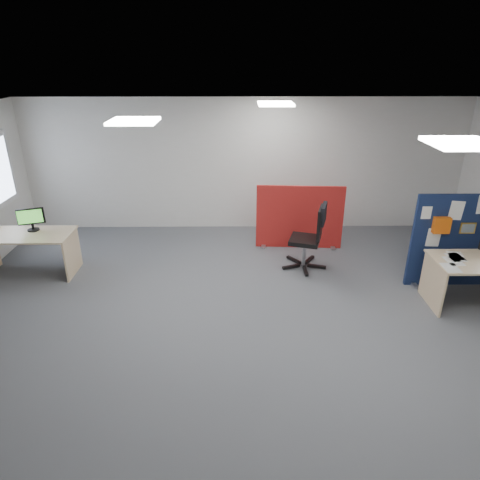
{
  "coord_description": "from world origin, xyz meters",
  "views": [
    {
      "loc": [
        -0.2,
        -5.15,
        3.48
      ],
      "look_at": [
        -0.14,
        0.49,
        1.0
      ],
      "focal_mm": 32.0,
      "sensor_mm": 36.0,
      "label": 1
    }
  ],
  "objects_px": {
    "navy_divider": "(469,241)",
    "red_divider": "(299,218)",
    "office_chair": "(312,233)",
    "second_desk": "(28,243)",
    "monitor_second": "(31,218)"
  },
  "relations": [
    {
      "from": "red_divider",
      "to": "second_desk",
      "type": "relative_size",
      "value": 1.09
    },
    {
      "from": "red_divider",
      "to": "monitor_second",
      "type": "xyz_separation_m",
      "value": [
        -4.62,
        -0.88,
        0.34
      ]
    },
    {
      "from": "red_divider",
      "to": "monitor_second",
      "type": "distance_m",
      "value": 4.72
    },
    {
      "from": "navy_divider",
      "to": "red_divider",
      "type": "distance_m",
      "value": 2.87
    },
    {
      "from": "second_desk",
      "to": "monitor_second",
      "type": "bearing_deg",
      "value": 57.71
    },
    {
      "from": "office_chair",
      "to": "navy_divider",
      "type": "bearing_deg",
      "value": 2.8
    },
    {
      "from": "navy_divider",
      "to": "red_divider",
      "type": "bearing_deg",
      "value": 148.73
    },
    {
      "from": "navy_divider",
      "to": "monitor_second",
      "type": "relative_size",
      "value": 4.5
    },
    {
      "from": "monitor_second",
      "to": "office_chair",
      "type": "xyz_separation_m",
      "value": [
        4.72,
        -0.01,
        -0.28
      ]
    },
    {
      "from": "red_divider",
      "to": "monitor_second",
      "type": "relative_size",
      "value": 3.97
    },
    {
      "from": "second_desk",
      "to": "office_chair",
      "type": "bearing_deg",
      "value": 1.28
    },
    {
      "from": "monitor_second",
      "to": "second_desk",
      "type": "bearing_deg",
      "value": -141.49
    },
    {
      "from": "navy_divider",
      "to": "office_chair",
      "type": "relative_size",
      "value": 1.6
    },
    {
      "from": "second_desk",
      "to": "navy_divider",
      "type": "bearing_deg",
      "value": -3.94
    },
    {
      "from": "office_chair",
      "to": "second_desk",
      "type": "bearing_deg",
      "value": -161.62
    }
  ]
}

